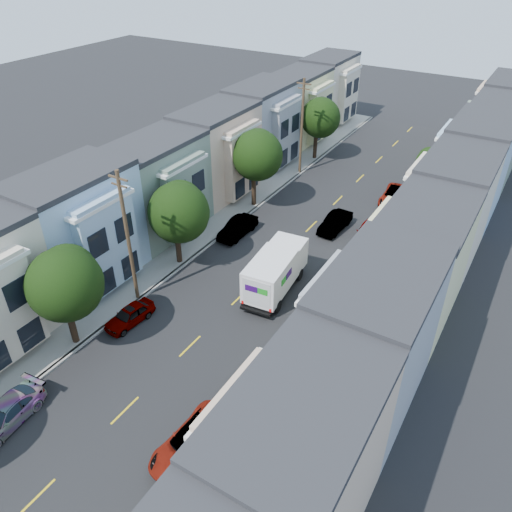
{
  "coord_description": "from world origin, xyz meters",
  "views": [
    {
      "loc": [
        15.91,
        -18.05,
        22.81
      ],
      "look_at": [
        -0.1,
        8.45,
        2.2
      ],
      "focal_mm": 35.0,
      "sensor_mm": 36.0,
      "label": 1
    }
  ],
  "objects_px": {
    "tree_b": "(64,284)",
    "parked_right_c": "(366,232)",
    "tree_c": "(178,212)",
    "tree_far_r": "(429,163)",
    "tree_e": "(320,118)",
    "parked_right_b": "(228,401)",
    "tree_d": "(256,155)",
    "parked_left_b": "(5,415)",
    "utility_pole_near": "(128,239)",
    "parked_left_c": "(130,315)",
    "lead_sedan": "(335,223)",
    "parked_left_d": "(238,228)",
    "parked_right_d": "(395,196)",
    "utility_pole_far": "(302,127)",
    "parked_right_a": "(193,442)",
    "fedex_truck": "(275,270)"
  },
  "relations": [
    {
      "from": "tree_d",
      "to": "parked_right_b",
      "type": "bearing_deg",
      "value": -62.64
    },
    {
      "from": "parked_left_b",
      "to": "parked_right_a",
      "type": "xyz_separation_m",
      "value": [
        9.8,
        3.87,
        0.03
      ]
    },
    {
      "from": "tree_c",
      "to": "tree_e",
      "type": "distance_m",
      "value": 25.16
    },
    {
      "from": "fedex_truck",
      "to": "parked_right_b",
      "type": "relative_size",
      "value": 1.72
    },
    {
      "from": "utility_pole_far",
      "to": "tree_b",
      "type": "bearing_deg",
      "value": -90.0
    },
    {
      "from": "tree_e",
      "to": "lead_sedan",
      "type": "xyz_separation_m",
      "value": [
        8.31,
        -13.86,
        -4.16
      ]
    },
    {
      "from": "parked_right_b",
      "to": "parked_right_d",
      "type": "relative_size",
      "value": 0.77
    },
    {
      "from": "tree_e",
      "to": "parked_right_b",
      "type": "bearing_deg",
      "value": -72.39
    },
    {
      "from": "parked_right_a",
      "to": "parked_right_b",
      "type": "xyz_separation_m",
      "value": [
        0.0,
        3.21,
        -0.09
      ]
    },
    {
      "from": "tree_b",
      "to": "parked_left_c",
      "type": "bearing_deg",
      "value": 66.93
    },
    {
      "from": "utility_pole_near",
      "to": "tree_far_r",
      "type": "bearing_deg",
      "value": 64.12
    },
    {
      "from": "utility_pole_near",
      "to": "parked_right_b",
      "type": "height_order",
      "value": "utility_pole_near"
    },
    {
      "from": "tree_b",
      "to": "lead_sedan",
      "type": "bearing_deg",
      "value": 69.41
    },
    {
      "from": "parked_left_c",
      "to": "utility_pole_near",
      "type": "bearing_deg",
      "value": 127.24
    },
    {
      "from": "parked_left_b",
      "to": "tree_d",
      "type": "bearing_deg",
      "value": 86.9
    },
    {
      "from": "tree_c",
      "to": "tree_far_r",
      "type": "height_order",
      "value": "tree_c"
    },
    {
      "from": "tree_far_r",
      "to": "parked_left_c",
      "type": "xyz_separation_m",
      "value": [
        -11.79,
        -29.44,
        -2.94
      ]
    },
    {
      "from": "tree_c",
      "to": "fedex_truck",
      "type": "height_order",
      "value": "tree_c"
    },
    {
      "from": "utility_pole_near",
      "to": "parked_right_b",
      "type": "relative_size",
      "value": 2.58
    },
    {
      "from": "parked_right_a",
      "to": "fedex_truck",
      "type": "bearing_deg",
      "value": 105.54
    },
    {
      "from": "tree_c",
      "to": "parked_right_c",
      "type": "relative_size",
      "value": 1.81
    },
    {
      "from": "lead_sedan",
      "to": "tree_b",
      "type": "bearing_deg",
      "value": -107.95
    },
    {
      "from": "utility_pole_near",
      "to": "parked_left_c",
      "type": "height_order",
      "value": "utility_pole_near"
    },
    {
      "from": "fedex_truck",
      "to": "parked_left_d",
      "type": "distance_m",
      "value": 8.56
    },
    {
      "from": "tree_b",
      "to": "parked_right_c",
      "type": "relative_size",
      "value": 1.84
    },
    {
      "from": "parked_right_d",
      "to": "tree_d",
      "type": "bearing_deg",
      "value": -149.76
    },
    {
      "from": "parked_left_d",
      "to": "parked_left_c",
      "type": "bearing_deg",
      "value": -89.11
    },
    {
      "from": "utility_pole_far",
      "to": "fedex_truck",
      "type": "height_order",
      "value": "utility_pole_far"
    },
    {
      "from": "tree_b",
      "to": "parked_left_b",
      "type": "bearing_deg",
      "value": -77.64
    },
    {
      "from": "utility_pole_far",
      "to": "parked_right_b",
      "type": "distance_m",
      "value": 33.13
    },
    {
      "from": "parked_right_a",
      "to": "parked_right_b",
      "type": "height_order",
      "value": "parked_right_a"
    },
    {
      "from": "tree_d",
      "to": "utility_pole_far",
      "type": "relative_size",
      "value": 0.76
    },
    {
      "from": "tree_e",
      "to": "parked_left_b",
      "type": "xyz_separation_m",
      "value": [
        1.4,
        -42.37,
        -4.19
      ]
    },
    {
      "from": "tree_c",
      "to": "utility_pole_near",
      "type": "xyz_separation_m",
      "value": [
        0.0,
        -5.27,
        0.47
      ]
    },
    {
      "from": "lead_sedan",
      "to": "parked_right_d",
      "type": "relative_size",
      "value": 0.85
    },
    {
      "from": "tree_c",
      "to": "lead_sedan",
      "type": "xyz_separation_m",
      "value": [
        8.31,
        11.3,
        -3.97
      ]
    },
    {
      "from": "tree_c",
      "to": "utility_pole_far",
      "type": "bearing_deg",
      "value": 90.0
    },
    {
      "from": "tree_d",
      "to": "lead_sedan",
      "type": "relative_size",
      "value": 1.77
    },
    {
      "from": "fedex_truck",
      "to": "parked_right_a",
      "type": "height_order",
      "value": "fedex_truck"
    },
    {
      "from": "parked_left_c",
      "to": "parked_right_c",
      "type": "height_order",
      "value": "parked_left_c"
    },
    {
      "from": "tree_c",
      "to": "lead_sedan",
      "type": "height_order",
      "value": "tree_c"
    },
    {
      "from": "utility_pole_near",
      "to": "utility_pole_far",
      "type": "xyz_separation_m",
      "value": [
        0.0,
        26.0,
        0.0
      ]
    },
    {
      "from": "tree_d",
      "to": "parked_right_c",
      "type": "relative_size",
      "value": 1.95
    },
    {
      "from": "lead_sedan",
      "to": "parked_left_c",
      "type": "height_order",
      "value": "lead_sedan"
    },
    {
      "from": "tree_c",
      "to": "lead_sedan",
      "type": "bearing_deg",
      "value": 53.68
    },
    {
      "from": "tree_b",
      "to": "parked_left_b",
      "type": "relative_size",
      "value": 1.57
    },
    {
      "from": "tree_b",
      "to": "parked_right_a",
      "type": "relative_size",
      "value": 1.4
    },
    {
      "from": "utility_pole_near",
      "to": "fedex_truck",
      "type": "height_order",
      "value": "utility_pole_near"
    },
    {
      "from": "fedex_truck",
      "to": "parked_right_d",
      "type": "distance_m",
      "value": 18.64
    },
    {
      "from": "parked_left_c",
      "to": "tree_e",
      "type": "bearing_deg",
      "value": 97.81
    }
  ]
}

